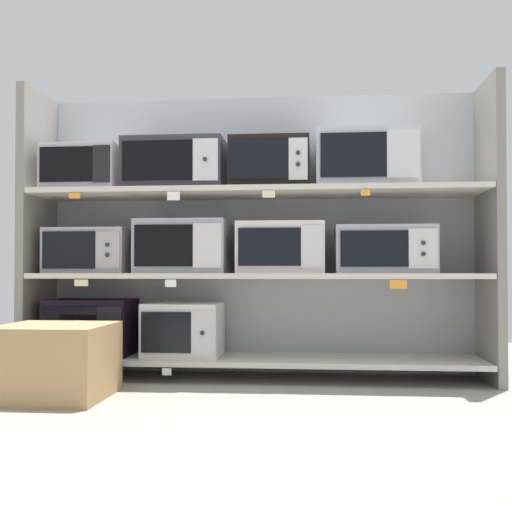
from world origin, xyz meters
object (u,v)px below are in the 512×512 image
(microwave_7, at_px, (177,166))
(microwave_6, at_px, (87,170))
(microwave_2, at_px, (90,251))
(shipping_carton, at_px, (55,361))
(microwave_3, at_px, (184,247))
(microwave_9, at_px, (366,160))
(microwave_5, at_px, (384,250))
(microwave_1, at_px, (183,329))
(microwave_0, at_px, (91,327))
(microwave_4, at_px, (281,248))
(microwave_8, at_px, (270,165))

(microwave_7, bearing_deg, microwave_6, -180.00)
(microwave_2, xyz_separation_m, shipping_carton, (0.06, -0.63, -0.56))
(microwave_3, height_order, microwave_9, microwave_9)
(microwave_5, height_order, microwave_6, microwave_6)
(microwave_1, relative_size, microwave_7, 0.76)
(microwave_1, relative_size, microwave_2, 0.91)
(microwave_1, bearing_deg, microwave_2, -179.97)
(microwave_5, height_order, microwave_7, microwave_7)
(microwave_0, distance_m, microwave_4, 1.23)
(shipping_carton, bearing_deg, microwave_4, 30.39)
(microwave_0, height_order, shipping_carton, microwave_0)
(microwave_4, xyz_separation_m, microwave_8, (-0.06, -0.00, 0.48))
(microwave_0, xyz_separation_m, microwave_1, (0.56, 0.00, -0.01))
(shipping_carton, bearing_deg, microwave_2, 95.22)
(microwave_1, height_order, microwave_2, microwave_2)
(microwave_1, distance_m, microwave_8, 1.09)
(microwave_0, distance_m, microwave_8, 1.44)
(microwave_6, height_order, microwave_7, microwave_7)
(microwave_3, bearing_deg, microwave_7, -179.91)
(microwave_2, bearing_deg, microwave_4, 0.02)
(microwave_9, bearing_deg, microwave_6, -180.00)
(microwave_0, bearing_deg, microwave_9, 0.01)
(microwave_5, bearing_deg, microwave_8, -179.99)
(microwave_0, distance_m, microwave_5, 1.78)
(microwave_5, distance_m, microwave_8, 0.82)
(microwave_9, bearing_deg, microwave_2, -179.99)
(microwave_0, xyz_separation_m, shipping_carton, (0.05, -0.64, -0.11))
(microwave_2, distance_m, microwave_3, 0.57)
(microwave_0, relative_size, shipping_carton, 0.95)
(microwave_0, xyz_separation_m, microwave_6, (-0.03, 0.00, 0.94))
(microwave_6, relative_size, microwave_8, 0.96)
(microwave_8, bearing_deg, microwave_7, 180.00)
(microwave_6, height_order, microwave_9, microwave_9)
(microwave_7, height_order, microwave_8, microwave_7)
(microwave_0, height_order, microwave_5, microwave_5)
(microwave_0, bearing_deg, microwave_7, 0.02)
(microwave_7, bearing_deg, microwave_5, 0.00)
(microwave_4, relative_size, shipping_carton, 0.97)
(microwave_0, relative_size, microwave_1, 1.13)
(microwave_0, relative_size, microwave_7, 0.85)
(microwave_4, distance_m, microwave_8, 0.49)
(microwave_7, relative_size, shipping_carton, 1.12)
(microwave_1, height_order, microwave_9, microwave_9)
(microwave_6, relative_size, shipping_carton, 0.84)
(microwave_1, xyz_separation_m, microwave_6, (-0.59, -0.00, 0.95))
(microwave_6, distance_m, microwave_9, 1.66)
(microwave_9, bearing_deg, shipping_carton, -158.01)
(microwave_0, height_order, microwave_4, microwave_4)
(microwave_8, relative_size, shipping_carton, 0.88)
(microwave_3, bearing_deg, microwave_6, -179.99)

